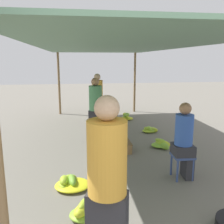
{
  "coord_description": "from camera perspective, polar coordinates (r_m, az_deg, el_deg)",
  "views": [
    {
      "loc": [
        -0.84,
        -1.55,
        2.01
      ],
      "look_at": [
        0.0,
        4.16,
        0.8
      ],
      "focal_mm": 40.0,
      "sensor_mm": 36.0,
      "label": 1
    }
  ],
  "objects": [
    {
      "name": "canopy_post_back_left",
      "position": [
        9.48,
        -12.01,
        6.32
      ],
      "size": [
        0.08,
        0.08,
        2.28
      ],
      "primitive_type": "cylinder",
      "color": "olive",
      "rests_on": "ground"
    },
    {
      "name": "canopy_post_back_right",
      "position": [
        9.73,
        5.21,
        6.67
      ],
      "size": [
        0.08,
        0.08,
        2.28
      ],
      "primitive_type": "cylinder",
      "color": "olive",
      "rests_on": "ground"
    },
    {
      "name": "canopy_tarp",
      "position": [
        5.71,
        0.12,
        14.73
      ],
      "size": [
        3.27,
        7.97,
        0.04
      ],
      "primitive_type": "cube",
      "color": "#567A60",
      "rests_on": "canopy_post_front_left"
    },
    {
      "name": "vendor_foreground",
      "position": [
        2.39,
        -1.11,
        -16.07
      ],
      "size": [
        0.47,
        0.47,
        1.71
      ],
      "color": "#2D2D33",
      "rests_on": "ground"
    },
    {
      "name": "stool",
      "position": [
        4.5,
        15.76,
        -10.35
      ],
      "size": [
        0.34,
        0.34,
        0.43
      ],
      "color": "#384C84",
      "rests_on": "ground"
    },
    {
      "name": "vendor_seated",
      "position": [
        4.39,
        16.25,
        -6.08
      ],
      "size": [
        0.37,
        0.36,
        1.33
      ],
      "color": "#2D2D33",
      "rests_on": "ground"
    },
    {
      "name": "banana_pile_left_0",
      "position": [
        3.47,
        -6.2,
        -21.72
      ],
      "size": [
        0.4,
        0.42,
        0.24
      ],
      "color": "#A9C82E",
      "rests_on": "ground"
    },
    {
      "name": "banana_pile_left_1",
      "position": [
        4.2,
        -9.55,
        -15.71
      ],
      "size": [
        0.56,
        0.51,
        0.21
      ],
      "color": "#C8D428",
      "rests_on": "ground"
    },
    {
      "name": "banana_pile_right_0",
      "position": [
        8.52,
        3.25,
        -1.18
      ],
      "size": [
        0.46,
        0.47,
        0.25
      ],
      "color": "#8ABB33",
      "rests_on": "ground"
    },
    {
      "name": "banana_pile_right_1",
      "position": [
        5.99,
        11.26,
        -7.21
      ],
      "size": [
        0.46,
        0.52,
        0.2
      ],
      "color": "#9BC230",
      "rests_on": "ground"
    },
    {
      "name": "banana_pile_right_2",
      "position": [
        7.12,
        8.84,
        -4.07
      ],
      "size": [
        0.46,
        0.36,
        0.17
      ],
      "color": "#9BC230",
      "rests_on": "ground"
    },
    {
      "name": "crate_near",
      "position": [
        5.63,
        1.51,
        -7.84
      ],
      "size": [
        0.53,
        0.53,
        0.22
      ],
      "color": "olive",
      "rests_on": "ground"
    },
    {
      "name": "shopper_walking_mid",
      "position": [
        7.98,
        -3.34,
        3.29
      ],
      "size": [
        0.36,
        0.35,
        1.59
      ],
      "color": "#2D2D33",
      "rests_on": "ground"
    },
    {
      "name": "shopper_walking_far",
      "position": [
        6.46,
        -3.78,
        1.16
      ],
      "size": [
        0.41,
        0.41,
        1.57
      ],
      "color": "#2D2D33",
      "rests_on": "ground"
    }
  ]
}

